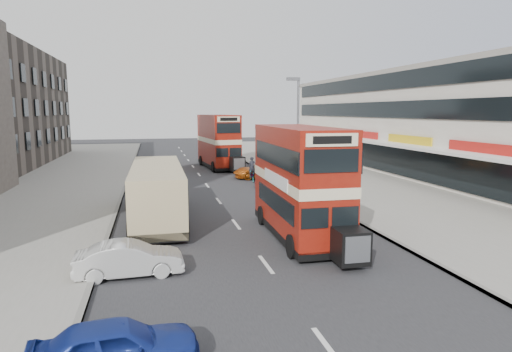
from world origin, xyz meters
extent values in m
plane|color=#28282B|center=(0.00, 0.00, 0.00)|extent=(160.00, 160.00, 0.00)
cube|color=#28282B|center=(0.00, 20.00, 0.01)|extent=(12.00, 90.00, 0.01)
cube|color=gray|center=(12.00, 20.00, 0.07)|extent=(12.00, 90.00, 0.15)
cube|color=gray|center=(-12.00, 20.00, 0.07)|extent=(12.00, 90.00, 0.15)
cube|color=gray|center=(-6.10, 20.00, 0.07)|extent=(0.20, 90.00, 0.16)
cube|color=gray|center=(6.10, 20.00, 0.07)|extent=(0.20, 90.00, 0.16)
cube|color=beige|center=(20.00, 22.00, 4.50)|extent=(8.00, 46.00, 9.00)
cube|color=black|center=(15.95, 22.00, 1.60)|extent=(0.10, 44.00, 2.40)
cube|color=gray|center=(20.00, 22.00, 9.10)|extent=(8.20, 46.20, 0.40)
cube|color=white|center=(15.10, 22.00, 3.00)|extent=(1.80, 44.00, 0.20)
cylinder|color=slate|center=(6.60, 18.00, 4.00)|extent=(0.16, 0.16, 8.00)
cube|color=slate|center=(6.20, 18.00, 8.00)|extent=(1.00, 0.20, 0.25)
cube|color=black|center=(2.37, 5.29, 0.33)|extent=(2.55, 7.66, 0.33)
cube|color=maroon|center=(2.37, 5.29, 1.48)|extent=(2.53, 7.66, 2.09)
cube|color=beige|center=(2.37, 5.29, 2.67)|extent=(2.57, 7.70, 0.43)
cube|color=maroon|center=(2.37, 5.29, 3.81)|extent=(2.53, 7.66, 2.00)
cube|color=maroon|center=(2.37, 5.29, 4.88)|extent=(2.55, 7.68, 0.24)
cube|color=black|center=(2.88, 0.90, 0.86)|extent=(1.16, 1.17, 1.24)
cube|color=black|center=(2.43, 30.46, 0.35)|extent=(3.31, 8.27, 0.35)
cube|color=maroon|center=(2.43, 30.46, 1.56)|extent=(3.29, 8.27, 2.22)
cube|color=beige|center=(2.43, 30.46, 2.82)|extent=(3.33, 8.31, 0.45)
cube|color=maroon|center=(2.43, 30.46, 4.03)|extent=(3.29, 8.27, 2.12)
cube|color=maroon|center=(2.43, 30.46, 5.17)|extent=(3.31, 8.29, 0.25)
cube|color=black|center=(3.51, 25.90, 0.91)|extent=(1.32, 1.32, 1.31)
cube|color=black|center=(-3.83, 9.99, 0.40)|extent=(2.60, 10.07, 0.40)
cube|color=tan|center=(-3.83, 9.99, 1.56)|extent=(2.58, 10.07, 2.61)
imported|color=navy|center=(-4.91, -3.89, 0.62)|extent=(3.77, 1.87, 1.23)
imported|color=silver|center=(-4.90, 2.00, 0.61)|extent=(3.73, 1.41, 1.21)
imported|color=maroon|center=(5.40, 18.00, 0.60)|extent=(4.28, 2.10, 1.20)
imported|color=#D26315|center=(4.92, 22.68, 0.65)|extent=(4.70, 2.21, 1.30)
imported|color=gray|center=(8.12, 12.84, 0.99)|extent=(0.74, 0.72, 1.68)
imported|color=gray|center=(8.09, 29.67, 0.98)|extent=(1.03, 0.59, 1.65)
imported|color=gray|center=(3.81, 21.08, 0.47)|extent=(0.65, 1.80, 0.94)
imported|color=#21222A|center=(3.81, 21.08, 1.18)|extent=(0.61, 0.41, 1.66)
camera|label=1|loc=(-3.98, -13.23, 5.70)|focal=30.78mm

